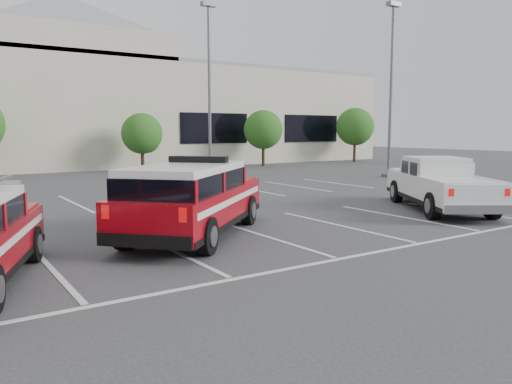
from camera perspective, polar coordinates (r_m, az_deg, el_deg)
ground at (r=13.29m, az=1.04°, el=-5.10°), size 120.00×120.00×0.00m
stall_markings at (r=17.12m, az=-7.56°, el=-2.40°), size 23.00×15.00×0.01m
convention_building at (r=43.26m, az=-23.78°, el=8.98°), size 60.00×16.99×13.20m
tree_mid_right at (r=35.03m, az=-12.79°, el=6.37°), size 2.77×2.77×3.99m
tree_right at (r=39.71m, az=0.91°, el=6.98°), size 3.07×3.07×4.42m
tree_far_right at (r=46.11m, az=11.29°, el=7.19°), size 3.37×3.37×4.85m
light_pole_mid at (r=30.41m, az=-5.34°, el=11.50°), size 0.90×0.60×10.24m
light_pole_right at (r=31.31m, az=15.17°, el=11.16°), size 0.90×0.60×10.24m
fire_chief_suv at (r=13.22m, az=-7.26°, el=-1.42°), size 5.85×5.68×2.10m
white_pickup at (r=18.81m, az=20.20°, el=0.31°), size 4.99×6.17×1.84m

